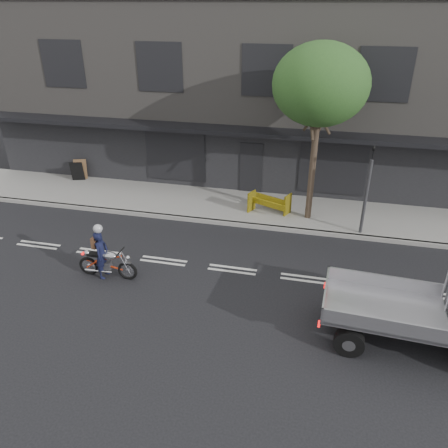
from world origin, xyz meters
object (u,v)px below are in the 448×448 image
street_tree (321,85)px  sandwich_board (77,171)px  motorcycle (107,263)px  rider (102,255)px  construction_barrier (269,205)px  traffic_light_pole (366,196)px

street_tree → sandwich_board: size_ratio=7.09×
motorcycle → rider: 0.31m
rider → construction_barrier: (4.57, 5.33, -0.20)m
traffic_light_pole → construction_barrier: 3.79m
motorcycle → rider: size_ratio=1.24×
motorcycle → sandwich_board: sandwich_board is taller
traffic_light_pole → rider: bearing=-150.4°
street_tree → construction_barrier: size_ratio=4.26×
street_tree → motorcycle: street_tree is taller
street_tree → traffic_light_pole: street_tree is taller
street_tree → sandwich_board: 12.03m
traffic_light_pole → construction_barrier: traffic_light_pole is taller
construction_barrier → sandwich_board: 9.56m
construction_barrier → sandwich_board: bearing=170.1°
construction_barrier → sandwich_board: size_ratio=1.66×
street_tree → rider: bearing=-138.3°
traffic_light_pole → construction_barrier: size_ratio=2.21×
rider → traffic_light_pole: bearing=-61.0°
traffic_light_pole → motorcycle: traffic_light_pole is taller
sandwich_board → traffic_light_pole: bearing=-27.0°
street_tree → sandwich_board: bearing=172.2°
rider → sandwich_board: size_ratio=1.68×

